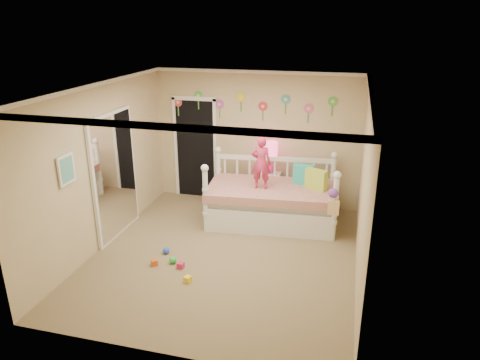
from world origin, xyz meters
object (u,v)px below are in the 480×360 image
(nightstand, at_px, (269,190))
(table_lamp, at_px, (270,153))
(child, at_px, (261,163))
(daybed, at_px, (272,190))

(nightstand, bearing_deg, table_lamp, 0.00)
(child, xyz_separation_m, nightstand, (0.01, 0.83, -0.81))
(daybed, relative_size, nightstand, 3.31)
(nightstand, relative_size, table_lamp, 1.13)
(daybed, bearing_deg, child, -150.19)
(nightstand, bearing_deg, child, -87.69)
(child, height_order, nightstand, child)
(daybed, height_order, nightstand, daybed)
(daybed, relative_size, child, 2.46)
(child, relative_size, nightstand, 1.35)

